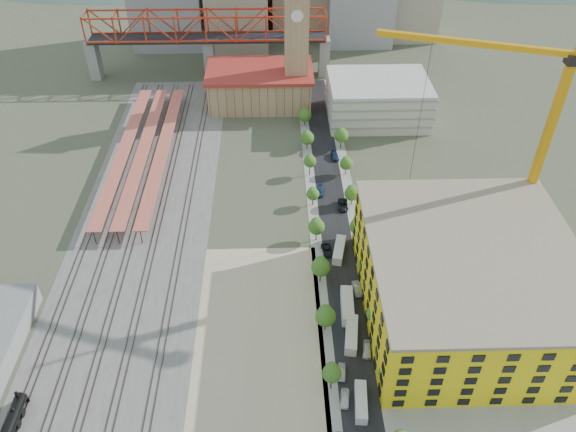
{
  "coord_description": "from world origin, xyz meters",
  "views": [
    {
      "loc": [
        0.16,
        -105.47,
        98.01
      ],
      "look_at": [
        3.07,
        2.89,
        10.0
      ],
      "focal_mm": 35.0,
      "sensor_mm": 36.0,
      "label": 1
    }
  ],
  "objects_px": {
    "site_trailer_a": "(361,402)",
    "site_trailer_b": "(351,335)",
    "site_trailer_d": "(339,250)",
    "construction_building": "(468,281)",
    "tower_crane": "(536,113)",
    "clock_tower": "(297,28)",
    "site_trailer_c": "(347,306)",
    "car_0": "(345,399)"
  },
  "relations": [
    {
      "from": "site_trailer_a",
      "to": "tower_crane",
      "type": "bearing_deg",
      "value": 54.15
    },
    {
      "from": "clock_tower",
      "to": "car_0",
      "type": "distance_m",
      "value": 126.2
    },
    {
      "from": "clock_tower",
      "to": "tower_crane",
      "type": "relative_size",
      "value": 0.87
    },
    {
      "from": "tower_crane",
      "to": "construction_building",
      "type": "bearing_deg",
      "value": -123.82
    },
    {
      "from": "site_trailer_a",
      "to": "car_0",
      "type": "bearing_deg",
      "value": 165.17
    },
    {
      "from": "construction_building",
      "to": "site_trailer_d",
      "type": "height_order",
      "value": "construction_building"
    },
    {
      "from": "tower_crane",
      "to": "site_trailer_b",
      "type": "height_order",
      "value": "tower_crane"
    },
    {
      "from": "site_trailer_c",
      "to": "site_trailer_d",
      "type": "xyz_separation_m",
      "value": [
        0.0,
        19.03,
        -0.15
      ]
    },
    {
      "from": "site_trailer_b",
      "to": "car_0",
      "type": "relative_size",
      "value": 2.15
    },
    {
      "from": "site_trailer_b",
      "to": "car_0",
      "type": "bearing_deg",
      "value": -92.64
    },
    {
      "from": "construction_building",
      "to": "tower_crane",
      "type": "height_order",
      "value": "tower_crane"
    },
    {
      "from": "clock_tower",
      "to": "site_trailer_a",
      "type": "height_order",
      "value": "clock_tower"
    },
    {
      "from": "construction_building",
      "to": "site_trailer_b",
      "type": "bearing_deg",
      "value": -163.44
    },
    {
      "from": "clock_tower",
      "to": "site_trailer_b",
      "type": "height_order",
      "value": "clock_tower"
    },
    {
      "from": "site_trailer_c",
      "to": "car_0",
      "type": "height_order",
      "value": "site_trailer_c"
    },
    {
      "from": "clock_tower",
      "to": "site_trailer_c",
      "type": "height_order",
      "value": "clock_tower"
    },
    {
      "from": "tower_crane",
      "to": "site_trailer_c",
      "type": "distance_m",
      "value": 60.75
    },
    {
      "from": "site_trailer_a",
      "to": "car_0",
      "type": "relative_size",
      "value": 1.92
    },
    {
      "from": "site_trailer_d",
      "to": "construction_building",
      "type": "bearing_deg",
      "value": -24.29
    },
    {
      "from": "site_trailer_a",
      "to": "site_trailer_d",
      "type": "bearing_deg",
      "value": 95.2
    },
    {
      "from": "site_trailer_d",
      "to": "car_0",
      "type": "bearing_deg",
      "value": -81.4
    },
    {
      "from": "clock_tower",
      "to": "construction_building",
      "type": "relative_size",
      "value": 1.03
    },
    {
      "from": "site_trailer_a",
      "to": "site_trailer_b",
      "type": "height_order",
      "value": "site_trailer_b"
    },
    {
      "from": "tower_crane",
      "to": "car_0",
      "type": "xyz_separation_m",
      "value": [
        -45.82,
        -48.08,
        -36.04
      ]
    },
    {
      "from": "site_trailer_b",
      "to": "site_trailer_d",
      "type": "height_order",
      "value": "site_trailer_b"
    },
    {
      "from": "construction_building",
      "to": "car_0",
      "type": "relative_size",
      "value": 11.33
    },
    {
      "from": "construction_building",
      "to": "site_trailer_c",
      "type": "bearing_deg",
      "value": 178.88
    },
    {
      "from": "site_trailer_a",
      "to": "site_trailer_d",
      "type": "distance_m",
      "value": 43.6
    },
    {
      "from": "site_trailer_a",
      "to": "site_trailer_b",
      "type": "relative_size",
      "value": 0.89
    },
    {
      "from": "site_trailer_b",
      "to": "site_trailer_d",
      "type": "bearing_deg",
      "value": 98.49
    },
    {
      "from": "site_trailer_c",
      "to": "car_0",
      "type": "xyz_separation_m",
      "value": [
        -3.0,
        -23.48,
        -0.65
      ]
    },
    {
      "from": "car_0",
      "to": "clock_tower",
      "type": "bearing_deg",
      "value": 100.88
    },
    {
      "from": "tower_crane",
      "to": "car_0",
      "type": "bearing_deg",
      "value": -133.62
    },
    {
      "from": "construction_building",
      "to": "tower_crane",
      "type": "distance_m",
      "value": 40.78
    },
    {
      "from": "tower_crane",
      "to": "site_trailer_b",
      "type": "xyz_separation_m",
      "value": [
        -42.82,
        -32.84,
        -35.48
      ]
    },
    {
      "from": "site_trailer_b",
      "to": "site_trailer_c",
      "type": "relative_size",
      "value": 0.93
    },
    {
      "from": "site_trailer_d",
      "to": "car_0",
      "type": "height_order",
      "value": "site_trailer_d"
    },
    {
      "from": "site_trailer_a",
      "to": "site_trailer_d",
      "type": "xyz_separation_m",
      "value": [
        0.0,
        43.6,
        0.08
      ]
    },
    {
      "from": "clock_tower",
      "to": "site_trailer_b",
      "type": "relative_size",
      "value": 5.41
    },
    {
      "from": "site_trailer_c",
      "to": "site_trailer_b",
      "type": "bearing_deg",
      "value": -86.62
    },
    {
      "from": "site_trailer_b",
      "to": "site_trailer_c",
      "type": "distance_m",
      "value": 8.24
    },
    {
      "from": "tower_crane",
      "to": "site_trailer_b",
      "type": "relative_size",
      "value": 6.2
    }
  ]
}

